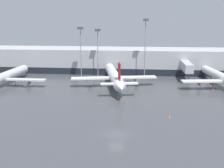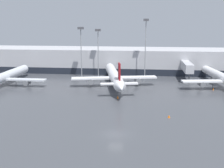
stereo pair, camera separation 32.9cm
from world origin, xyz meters
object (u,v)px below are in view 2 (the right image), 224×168
object	(u,v)px
parked_jet_2	(114,76)
apron_light_mast_0	(146,32)
traffic_cone_2	(118,97)
apron_light_mast_2	(81,38)
apron_light_mast_1	(98,39)
traffic_cone_0	(213,89)
traffic_cone_1	(169,116)
parked_jet_1	(3,77)

from	to	relation	value
parked_jet_2	apron_light_mast_0	distance (m)	20.40
traffic_cone_2	apron_light_mast_0	size ratio (longest dim) A/B	0.04
apron_light_mast_2	apron_light_mast_1	bearing A→B (deg)	27.63
traffic_cone_0	apron_light_mast_2	distance (m)	45.65
traffic_cone_0	apron_light_mast_2	world-z (taller)	apron_light_mast_2
traffic_cone_1	apron_light_mast_2	world-z (taller)	apron_light_mast_2
parked_jet_1	apron_light_mast_1	bearing A→B (deg)	-55.87
traffic_cone_0	apron_light_mast_2	bearing A→B (deg)	162.30
traffic_cone_2	apron_light_mast_0	bearing A→B (deg)	74.97
traffic_cone_1	traffic_cone_2	xyz separation A→B (m)	(-11.86, 13.48, 0.08)
parked_jet_2	parked_jet_1	bearing A→B (deg)	83.90
traffic_cone_2	apron_light_mast_2	bearing A→B (deg)	120.75
traffic_cone_1	parked_jet_2	bearing A→B (deg)	117.59
traffic_cone_1	traffic_cone_2	world-z (taller)	traffic_cone_2
traffic_cone_1	parked_jet_1	bearing A→B (deg)	153.65
traffic_cone_0	traffic_cone_1	distance (m)	29.16
parked_jet_1	parked_jet_2	world-z (taller)	parked_jet_2
traffic_cone_2	traffic_cone_1	bearing A→B (deg)	-48.67
parked_jet_1	traffic_cone_0	world-z (taller)	parked_jet_1
apron_light_mast_2	traffic_cone_0	bearing A→B (deg)	-17.70
traffic_cone_0	apron_light_mast_1	size ratio (longest dim) A/B	0.05
apron_light_mast_0	apron_light_mast_1	world-z (taller)	apron_light_mast_0
traffic_cone_0	parked_jet_2	bearing A→B (deg)	176.23
parked_jet_2	apron_light_mast_0	xyz separation A→B (m)	(9.36, 13.04, 12.59)
parked_jet_2	traffic_cone_1	world-z (taller)	parked_jet_2
parked_jet_1	apron_light_mast_0	xyz separation A→B (m)	(43.13, 16.31, 13.08)
traffic_cone_1	apron_light_mast_1	size ratio (longest dim) A/B	0.04
parked_jet_1	apron_light_mast_0	bearing A→B (deg)	-68.37
apron_light_mast_1	apron_light_mast_2	size ratio (longest dim) A/B	0.96
parked_jet_2	traffic_cone_2	world-z (taller)	parked_jet_2
parked_jet_2	apron_light_mast_1	xyz separation A→B (m)	(-7.10, 14.19, 10.23)
parked_jet_2	apron_light_mast_2	bearing A→B (deg)	36.22
traffic_cone_0	traffic_cone_1	bearing A→B (deg)	-120.75
parked_jet_2	apron_light_mast_2	world-z (taller)	apron_light_mast_2
apron_light_mast_1	apron_light_mast_2	distance (m)	6.16
apron_light_mast_0	traffic_cone_2	bearing A→B (deg)	-105.03
traffic_cone_2	apron_light_mast_2	world-z (taller)	apron_light_mast_2
apron_light_mast_1	traffic_cone_2	bearing A→B (deg)	-71.37
apron_light_mast_0	apron_light_mast_1	distance (m)	16.67
traffic_cone_2	parked_jet_1	bearing A→B (deg)	164.15
traffic_cone_1	apron_light_mast_2	xyz separation A→B (m)	(-26.63, 38.32, 13.61)
apron_light_mast_0	apron_light_mast_1	xyz separation A→B (m)	(-16.46, 1.16, -2.36)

